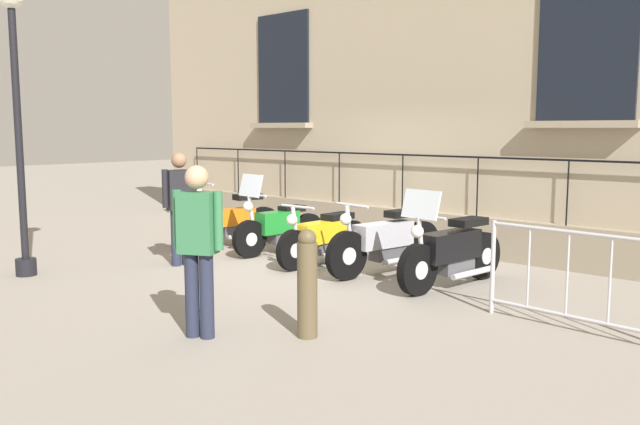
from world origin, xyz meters
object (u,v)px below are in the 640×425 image
(motorcycle_yellow, at_px, (324,238))
(motorcycle_black, at_px, (451,253))
(pedestrian_walking, at_px, (198,241))
(crowd_barrier, at_px, (588,279))
(pedestrian_standing, at_px, (180,202))
(motorcycle_orange, at_px, (233,222))
(bollard, at_px, (307,283))
(lamppost, at_px, (16,93))
(motorcycle_green, at_px, (279,227))
(motorcycle_silver, at_px, (386,242))

(motorcycle_yellow, distance_m, motorcycle_black, 2.22)
(motorcycle_black, distance_m, pedestrian_walking, 3.62)
(crowd_barrier, distance_m, pedestrian_standing, 5.87)
(motorcycle_yellow, bearing_deg, crowd_barrier, 79.24)
(pedestrian_standing, bearing_deg, pedestrian_walking, 56.95)
(motorcycle_orange, xyz_separation_m, bollard, (2.88, 4.54, 0.13))
(lamppost, bearing_deg, pedestrian_standing, 151.26)
(bollard, bearing_deg, motorcycle_green, -130.50)
(motorcycle_orange, xyz_separation_m, crowd_barrier, (0.93, 6.55, 0.15))
(motorcycle_orange, xyz_separation_m, motorcycle_silver, (-0.02, 3.34, 0.03))
(motorcycle_silver, relative_size, lamppost, 0.54)
(motorcycle_black, height_order, crowd_barrier, motorcycle_black)
(motorcycle_orange, bearing_deg, crowd_barrier, 81.92)
(motorcycle_green, xyz_separation_m, motorcycle_yellow, (0.15, 1.13, -0.03))
(motorcycle_green, xyz_separation_m, pedestrian_walking, (3.63, 2.63, 0.53))
(motorcycle_silver, bearing_deg, motorcycle_green, -90.24)
(motorcycle_black, relative_size, lamppost, 0.50)
(motorcycle_orange, height_order, motorcycle_silver, motorcycle_orange)
(pedestrian_standing, bearing_deg, bollard, 71.90)
(motorcycle_yellow, bearing_deg, bollard, 39.46)
(lamppost, xyz_separation_m, pedestrian_walking, (0.07, 4.05, -1.56))
(motorcycle_green, relative_size, lamppost, 0.46)
(motorcycle_orange, relative_size, motorcycle_black, 0.93)
(motorcycle_yellow, bearing_deg, motorcycle_silver, 97.31)
(lamppost, xyz_separation_m, pedestrian_standing, (-1.89, 1.04, -1.57))
(motorcycle_silver, distance_m, lamppost, 5.49)
(lamppost, relative_size, crowd_barrier, 1.82)
(bollard, bearing_deg, motorcycle_silver, -157.48)
(lamppost, relative_size, bollard, 3.71)
(motorcycle_yellow, bearing_deg, pedestrian_walking, 23.18)
(motorcycle_silver, height_order, pedestrian_standing, pedestrian_standing)
(lamppost, distance_m, pedestrian_walking, 4.35)
(motorcycle_silver, relative_size, pedestrian_walking, 1.27)
(crowd_barrier, xyz_separation_m, pedestrian_walking, (2.67, -2.80, 0.40))
(bollard, bearing_deg, motorcycle_black, -178.88)
(bollard, xyz_separation_m, pedestrian_walking, (0.72, -0.78, 0.42))
(motorcycle_black, bearing_deg, crowd_barrier, 67.97)
(motorcycle_orange, xyz_separation_m, pedestrian_standing, (1.64, 0.74, 0.54))
(motorcycle_silver, height_order, motorcycle_black, motorcycle_black)
(motorcycle_orange, height_order, motorcycle_green, motorcycle_green)
(motorcycle_green, relative_size, motorcycle_silver, 0.85)
(motorcycle_black, bearing_deg, pedestrian_walking, -11.75)
(motorcycle_black, distance_m, crowd_barrier, 2.23)
(motorcycle_green, xyz_separation_m, pedestrian_standing, (1.67, -0.39, 0.53))
(lamppost, distance_m, crowd_barrier, 7.59)
(lamppost, distance_m, bollard, 5.27)
(motorcycle_orange, xyz_separation_m, motorcycle_black, (0.09, 4.49, 0.04))
(motorcycle_yellow, distance_m, pedestrian_standing, 2.22)
(crowd_barrier, bearing_deg, lamppost, -69.19)
(motorcycle_yellow, height_order, motorcycle_black, motorcycle_black)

